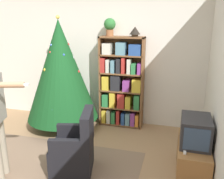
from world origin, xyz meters
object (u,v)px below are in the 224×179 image
(christmas_tree, at_px, (61,71))
(potted_plant, at_px, (110,26))
(table_lamp, at_px, (135,31))
(television, at_px, (195,131))
(bookshelf, at_px, (121,84))
(armchair, at_px, (75,151))

(christmas_tree, relative_size, potted_plant, 6.59)
(christmas_tree, bearing_deg, table_lamp, 17.25)
(christmas_tree, bearing_deg, television, -21.06)
(television, relative_size, table_lamp, 2.66)
(television, distance_m, potted_plant, 2.47)
(television, bearing_deg, potted_plant, 139.61)
(bookshelf, xyz_separation_m, television, (1.35, -1.34, -0.20))
(christmas_tree, relative_size, table_lamp, 10.84)
(christmas_tree, height_order, armchair, christmas_tree)
(television, xyz_separation_m, table_lamp, (-1.11, 1.35, 1.23))
(bookshelf, bearing_deg, armchair, -98.41)
(television, distance_m, table_lamp, 2.14)
(potted_plant, bearing_deg, television, -40.39)
(christmas_tree, distance_m, table_lamp, 1.57)
(armchair, xyz_separation_m, potted_plant, (0.02, 1.74, 1.65))
(television, height_order, christmas_tree, christmas_tree)
(armchair, bearing_deg, christmas_tree, -161.82)
(armchair, relative_size, potted_plant, 2.80)
(potted_plant, xyz_separation_m, table_lamp, (0.48, 0.00, -0.09))
(armchair, height_order, potted_plant, potted_plant)
(bookshelf, distance_m, armchair, 1.83)
(bookshelf, bearing_deg, potted_plant, 178.31)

